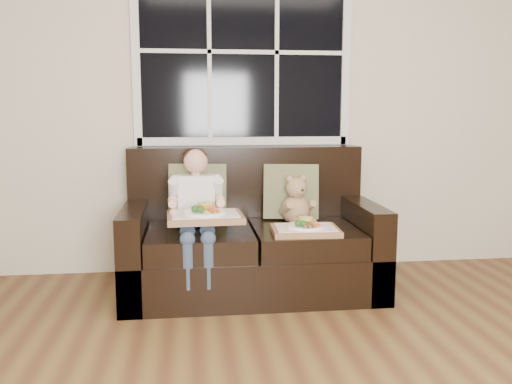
{
  "coord_description": "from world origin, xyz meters",
  "views": [
    {
      "loc": [
        -0.73,
        -1.61,
        1.23
      ],
      "look_at": [
        -0.3,
        1.85,
        0.7
      ],
      "focal_mm": 38.0,
      "sensor_mm": 36.0,
      "label": 1
    }
  ],
  "objects": [
    {
      "name": "teddy_bear",
      "position": [
        -0.01,
        2.02,
        0.59
      ],
      "size": [
        0.24,
        0.29,
        0.35
      ],
      "rotation": [
        0.0,
        0.0,
        0.29
      ],
      "color": "#A07654",
      "rests_on": "loveseat"
    },
    {
      "name": "pillow_right",
      "position": [
        -0.01,
        2.17,
        0.65
      ],
      "size": [
        0.41,
        0.24,
        0.4
      ],
      "rotation": [
        -0.21,
        0.0,
        -0.18
      ],
      "color": "olive",
      "rests_on": "loveseat"
    },
    {
      "name": "pillow_left",
      "position": [
        -0.68,
        2.17,
        0.65
      ],
      "size": [
        0.42,
        0.23,
        0.41
      ],
      "rotation": [
        -0.21,
        0.0,
        -0.12
      ],
      "color": "olive",
      "rests_on": "loveseat"
    },
    {
      "name": "tray_left",
      "position": [
        -0.64,
        1.72,
        0.58
      ],
      "size": [
        0.48,
        0.38,
        0.11
      ],
      "rotation": [
        0.0,
        0.0,
        0.04
      ],
      "color": "#9C6746",
      "rests_on": "child"
    },
    {
      "name": "window_back",
      "position": [
        -0.32,
        2.48,
        1.65
      ],
      "size": [
        1.62,
        0.04,
        1.37
      ],
      "color": "black",
      "rests_on": "room_walls"
    },
    {
      "name": "tray_right",
      "position": [
        -0.01,
        1.7,
        0.48
      ],
      "size": [
        0.44,
        0.34,
        0.1
      ],
      "rotation": [
        0.0,
        0.0,
        -0.05
      ],
      "color": "#9C6746",
      "rests_on": "loveseat"
    },
    {
      "name": "loveseat",
      "position": [
        -0.32,
        2.02,
        0.31
      ],
      "size": [
        1.7,
        0.92,
        0.96
      ],
      "color": "black",
      "rests_on": "ground"
    },
    {
      "name": "child",
      "position": [
        -0.69,
        1.9,
        0.63
      ],
      "size": [
        0.35,
        0.59,
        0.8
      ],
      "color": "white",
      "rests_on": "loveseat"
    }
  ]
}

